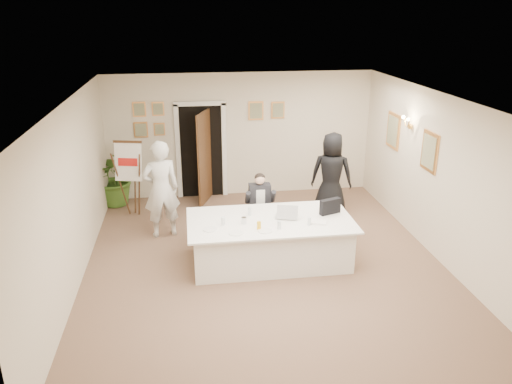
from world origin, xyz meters
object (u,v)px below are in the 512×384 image
object	(u,v)px
conference_table	(270,240)
laptop	(286,209)
paper_stack	(318,222)
steel_jug	(244,220)
laptop_bag	(330,206)
potted_palm	(116,177)
oj_glass	(259,226)
flip_chart	(131,182)
standing_woman	(331,174)
standing_man	(161,189)
seated_man	(260,206)

from	to	relation	value
conference_table	laptop	world-z (taller)	laptop
paper_stack	steel_jug	distance (m)	1.22
conference_table	laptop_bag	xyz separation A→B (m)	(1.06, 0.11, 0.51)
potted_palm	oj_glass	bearing A→B (deg)	-52.68
flip_chart	laptop_bag	size ratio (longest dim) A/B	4.19
standing_woman	oj_glass	distance (m)	2.95
laptop_bag	oj_glass	bearing A→B (deg)	-179.99
standing_man	laptop	bearing A→B (deg)	136.68
oj_glass	standing_woman	bearing A→B (deg)	50.84
standing_woman	conference_table	bearing A→B (deg)	70.57
standing_man	steel_jug	distance (m)	1.98
standing_man	laptop_bag	distance (m)	3.14
paper_stack	oj_glass	distance (m)	1.01
conference_table	laptop_bag	distance (m)	1.19
flip_chart	standing_man	distance (m)	1.28
seated_man	standing_man	size ratio (longest dim) A/B	0.68
conference_table	laptop_bag	size ratio (longest dim) A/B	7.32
laptop	oj_glass	bearing A→B (deg)	-124.84
laptop	standing_woman	bearing A→B (deg)	70.10
laptop_bag	paper_stack	distance (m)	0.48
conference_table	standing_woman	size ratio (longest dim) A/B	1.58
standing_man	paper_stack	world-z (taller)	standing_man
conference_table	standing_man	distance (m)	2.33
conference_table	paper_stack	world-z (taller)	paper_stack
flip_chart	potted_palm	xyz separation A→B (m)	(-0.41, 0.72, -0.11)
conference_table	oj_glass	world-z (taller)	oj_glass
conference_table	laptop	bearing A→B (deg)	13.73
conference_table	steel_jug	bearing A→B (deg)	-167.75
flip_chart	paper_stack	xyz separation A→B (m)	(3.25, -2.65, 0.05)
steel_jug	laptop	bearing A→B (deg)	12.81
potted_palm	oj_glass	world-z (taller)	potted_palm
seated_man	standing_woman	bearing A→B (deg)	27.91
standing_man	steel_jug	size ratio (longest dim) A/B	16.99
standing_man	laptop_bag	size ratio (longest dim) A/B	4.94
potted_palm	standing_man	bearing A→B (deg)	-59.49
potted_palm	laptop	world-z (taller)	potted_palm
potted_palm	paper_stack	distance (m)	4.98
seated_man	potted_palm	xyz separation A→B (m)	(-2.88, 2.13, -0.01)
standing_woman	oj_glass	bearing A→B (deg)	71.44
laptop	conference_table	bearing A→B (deg)	-150.40
paper_stack	standing_man	bearing A→B (deg)	148.98
conference_table	seated_man	size ratio (longest dim) A/B	2.18
oj_glass	steel_jug	distance (m)	0.34
standing_woman	laptop	xyz separation A→B (m)	(-1.34, -1.86, 0.04)
potted_palm	laptop	bearing A→B (deg)	-43.85
flip_chart	steel_jug	bearing A→B (deg)	-50.91
laptop_bag	paper_stack	size ratio (longest dim) A/B	1.30
laptop_bag	standing_woman	bearing A→B (deg)	53.15
steel_jug	potted_palm	bearing A→B (deg)	127.20
standing_man	steel_jug	bearing A→B (deg)	121.54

